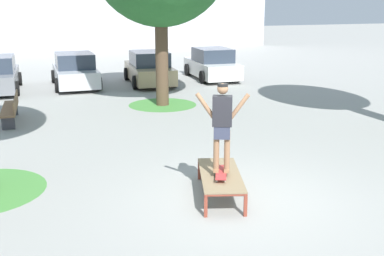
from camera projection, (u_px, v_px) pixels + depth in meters
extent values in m
plane|color=#999993|center=(239.00, 199.00, 9.09)|extent=(120.00, 120.00, 0.00)
cube|color=brown|center=(199.00, 171.00, 10.08)|extent=(0.08, 0.08, 0.38)
cube|color=brown|center=(232.00, 170.00, 10.11)|extent=(0.08, 0.08, 0.38)
cube|color=brown|center=(206.00, 207.00, 8.30)|extent=(0.08, 0.08, 0.38)
cube|color=brown|center=(245.00, 206.00, 8.33)|extent=(0.08, 0.08, 0.38)
cylinder|color=brown|center=(202.00, 177.00, 9.14)|extent=(0.66, 1.82, 0.05)
cylinder|color=brown|center=(238.00, 176.00, 9.17)|extent=(0.66, 1.82, 0.05)
cylinder|color=brown|center=(216.00, 161.00, 10.04)|extent=(0.74, 0.29, 0.05)
cylinder|color=brown|center=(226.00, 195.00, 8.26)|extent=(0.74, 0.29, 0.05)
cube|color=#847051|center=(220.00, 174.00, 9.14)|extent=(1.33, 2.04, 0.03)
cube|color=#B23333|center=(221.00, 172.00, 8.97)|extent=(0.53, 0.81, 0.02)
cylinder|color=silver|center=(218.00, 170.00, 9.26)|extent=(0.05, 0.06, 0.06)
cylinder|color=silver|center=(225.00, 170.00, 9.25)|extent=(0.05, 0.06, 0.06)
cylinder|color=silver|center=(217.00, 180.00, 8.72)|extent=(0.05, 0.06, 0.06)
cylinder|color=silver|center=(225.00, 181.00, 8.71)|extent=(0.05, 0.06, 0.06)
cylinder|color=#8E6647|center=(216.00, 151.00, 8.87)|extent=(0.11, 0.11, 0.82)
cube|color=#99704C|center=(216.00, 169.00, 9.01)|extent=(0.20, 0.26, 0.07)
cylinder|color=#8E6647|center=(227.00, 151.00, 8.85)|extent=(0.11, 0.11, 0.82)
cube|color=#99704C|center=(227.00, 169.00, 9.00)|extent=(0.20, 0.26, 0.07)
cube|color=#33384C|center=(222.00, 132.00, 8.76)|extent=(0.36, 0.31, 0.24)
cube|color=#232328|center=(222.00, 111.00, 8.66)|extent=(0.42, 0.36, 0.56)
cylinder|color=#8E6647|center=(206.00, 106.00, 8.67)|extent=(0.39, 0.25, 0.52)
cylinder|color=#8E6647|center=(239.00, 107.00, 8.62)|extent=(0.39, 0.25, 0.52)
sphere|color=#8E6647|center=(223.00, 89.00, 8.56)|extent=(0.20, 0.20, 0.20)
cylinder|color=black|center=(223.00, 85.00, 8.54)|extent=(0.19, 0.19, 0.05)
cylinder|color=brown|center=(162.00, 60.00, 17.03)|extent=(0.46, 0.46, 3.30)
cylinder|color=#47893D|center=(163.00, 105.00, 17.45)|extent=(2.49, 2.49, 0.01)
cylinder|color=black|center=(19.00, 79.00, 21.45)|extent=(0.26, 0.61, 0.60)
cylinder|color=black|center=(16.00, 88.00, 19.05)|extent=(0.26, 0.61, 0.60)
cube|color=#B7BABF|center=(75.00, 75.00, 21.14)|extent=(1.88, 4.27, 0.70)
cube|color=#2D3847|center=(75.00, 60.00, 20.83)|extent=(1.65, 2.16, 0.64)
cylinder|color=black|center=(54.00, 76.00, 22.12)|extent=(0.25, 0.61, 0.60)
cylinder|color=black|center=(91.00, 75.00, 22.65)|extent=(0.25, 0.61, 0.60)
cylinder|color=black|center=(58.00, 85.00, 19.74)|extent=(0.25, 0.61, 0.60)
cylinder|color=black|center=(99.00, 83.00, 20.27)|extent=(0.25, 0.61, 0.60)
cube|color=tan|center=(149.00, 73.00, 21.87)|extent=(2.11, 4.35, 0.70)
cube|color=#2D3847|center=(149.00, 58.00, 21.55)|extent=(1.76, 2.24, 0.64)
cylinder|color=black|center=(127.00, 74.00, 22.91)|extent=(0.28, 0.62, 0.60)
cylinder|color=black|center=(161.00, 73.00, 23.35)|extent=(0.28, 0.62, 0.60)
cylinder|color=black|center=(135.00, 82.00, 20.49)|extent=(0.28, 0.62, 0.60)
cylinder|color=black|center=(174.00, 81.00, 20.93)|extent=(0.28, 0.62, 0.60)
cube|color=silver|center=(212.00, 68.00, 23.32)|extent=(2.07, 4.34, 0.70)
cube|color=#2D3847|center=(213.00, 55.00, 23.01)|extent=(1.74, 2.23, 0.64)
cylinder|color=black|center=(188.00, 70.00, 24.35)|extent=(0.27, 0.62, 0.60)
cylinder|color=black|center=(219.00, 68.00, 24.81)|extent=(0.27, 0.62, 0.60)
cylinder|color=black|center=(203.00, 77.00, 21.94)|extent=(0.27, 0.62, 0.60)
cylinder|color=black|center=(237.00, 76.00, 22.40)|extent=(0.27, 0.62, 0.60)
cube|color=brown|center=(9.00, 109.00, 14.85)|extent=(0.61, 2.43, 0.06)
cube|color=brown|center=(16.00, 101.00, 14.85)|extent=(0.21, 2.40, 0.36)
cube|color=#424247|center=(8.00, 123.00, 14.02)|extent=(0.38, 0.11, 0.40)
cube|color=#424247|center=(12.00, 109.00, 15.79)|extent=(0.38, 0.11, 0.40)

